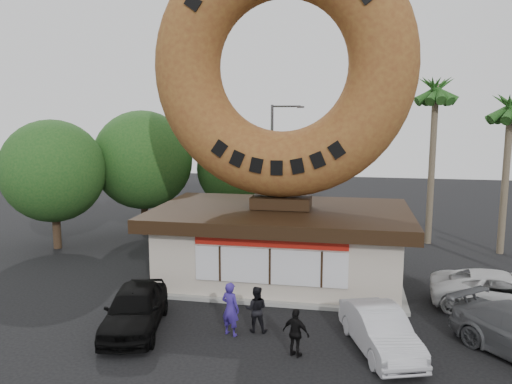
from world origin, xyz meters
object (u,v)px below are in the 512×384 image
object	(u,v)px
person_center	(256,309)
person_right	(296,333)
car_black	(135,308)
street_lamp	(274,160)
person_left	(230,309)
car_white	(503,292)
giant_donut	(282,66)
donut_shop	(281,242)
car_silver	(380,330)

from	to	relation	value
person_center	person_right	size ratio (longest dim) A/B	1.05
person_center	car_black	xyz separation A→B (m)	(-4.14, -0.63, -0.03)
street_lamp	person_left	world-z (taller)	street_lamp
car_black	car_white	size ratio (longest dim) A/B	0.86
street_lamp	person_left	xyz separation A→B (m)	(0.98, -16.00, -3.56)
street_lamp	giant_donut	bearing A→B (deg)	-79.49
car_black	car_white	xyz separation A→B (m)	(13.00, 4.20, -0.04)
car_white	giant_donut	bearing A→B (deg)	85.43
giant_donut	street_lamp	size ratio (longest dim) A/B	1.41
donut_shop	person_left	distance (m)	6.10
person_center	car_black	world-z (taller)	person_center
donut_shop	car_white	world-z (taller)	donut_shop
giant_donut	street_lamp	bearing A→B (deg)	100.51
person_center	car_black	bearing A→B (deg)	4.81
donut_shop	car_black	size ratio (longest dim) A/B	2.48
person_center	car_silver	distance (m)	4.15
car_white	person_left	bearing A→B (deg)	120.73
person_left	car_white	bearing A→B (deg)	-136.01
person_right	street_lamp	bearing A→B (deg)	-56.97
donut_shop	person_center	distance (m)	5.64
donut_shop	car_white	size ratio (longest dim) A/B	2.13
street_lamp	car_silver	xyz separation A→B (m)	(5.88, -16.24, -3.80)
person_center	car_silver	size ratio (longest dim) A/B	0.39
person_center	car_white	bearing A→B (deg)	-161.96
car_silver	car_white	size ratio (longest dim) A/B	0.79
donut_shop	person_left	world-z (taller)	donut_shop
person_left	car_silver	xyz separation A→B (m)	(4.90, -0.24, -0.24)
person_right	car_white	bearing A→B (deg)	-123.10
street_lamp	car_white	bearing A→B (deg)	-48.45
giant_donut	person_left	xyz separation A→B (m)	(-0.87, -6.00, -8.50)
person_right	person_center	bearing A→B (deg)	-22.89
car_silver	street_lamp	bearing A→B (deg)	91.34
car_black	car_silver	world-z (taller)	car_black
car_silver	donut_shop	bearing A→B (deg)	104.32
person_center	person_right	distance (m)	2.17
donut_shop	giant_donut	size ratio (longest dim) A/B	1.00
donut_shop	person_right	xyz separation A→B (m)	(1.47, -7.09, -1.00)
car_white	car_black	bearing A→B (deg)	116.21
donut_shop	car_white	xyz separation A→B (m)	(8.79, -1.99, -1.04)
street_lamp	person_right	size ratio (longest dim) A/B	5.24
person_left	car_silver	bearing A→B (deg)	-161.29
giant_donut	car_silver	world-z (taller)	giant_donut
person_center	car_silver	world-z (taller)	person_center
street_lamp	car_black	size ratio (longest dim) A/B	1.77
street_lamp	car_white	distance (m)	16.48
person_center	car_white	distance (m)	9.55
person_center	car_white	size ratio (longest dim) A/B	0.31
giant_donut	person_left	bearing A→B (deg)	-98.27
person_center	person_left	bearing A→B (deg)	23.88
person_center	street_lamp	bearing A→B (deg)	-87.35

